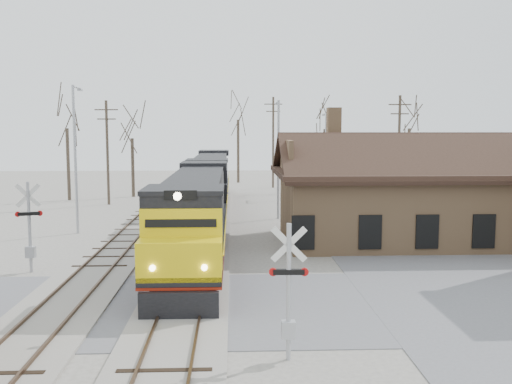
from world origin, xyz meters
TOP-DOWN VIEW (x-y plane):
  - ground at (0.00, 0.00)m, footprint 140.00×140.00m
  - road at (0.00, 0.00)m, footprint 60.00×9.00m
  - track_main at (0.00, 15.00)m, footprint 3.40×90.00m
  - track_siding at (-4.50, 15.00)m, footprint 3.40×90.00m
  - depot at (11.99, 12.00)m, footprint 15.20×9.31m
  - locomotive_lead at (0.00, 7.68)m, footprint 2.99×20.03m
  - locomotive_trailing at (0.00, 27.99)m, footprint 2.99×20.03m
  - crossbuck_near at (3.46, -5.12)m, footprint 1.14×0.30m
  - crossbuck_far at (-7.50, 5.42)m, footprint 1.18×0.42m
  - streetlight_a at (-8.00, 15.46)m, footprint 0.25×2.04m
  - streetlight_b at (5.24, 20.92)m, footprint 0.25×2.04m
  - streetlight_c at (10.97, 34.63)m, footprint 0.25×2.04m
  - utility_pole_a at (-9.01, 29.27)m, footprint 2.00×0.24m
  - utility_pole_b at (6.44, 43.04)m, footprint 2.00×0.24m
  - utility_pole_c at (16.49, 28.69)m, footprint 2.00×0.24m
  - tree_a at (-13.37, 32.60)m, footprint 4.45×4.45m
  - tree_b at (-7.85, 35.00)m, footprint 3.81×3.81m
  - tree_c at (2.58, 49.33)m, footprint 5.15×5.15m
  - tree_d at (11.82, 40.38)m, footprint 4.40×4.40m
  - tree_e at (19.69, 36.10)m, footprint 4.44×4.44m

SIDE VIEW (x-z plane):
  - ground at x=0.00m, z-range 0.00..0.00m
  - road at x=0.00m, z-range 0.00..0.03m
  - track_main at x=0.00m, z-range -0.05..0.19m
  - track_siding at x=-4.50m, z-range -0.05..0.19m
  - crossbuck_near at x=3.46m, z-range -0.12..3.87m
  - crossbuck_far at x=-7.50m, z-range -0.14..4.09m
  - locomotive_trailing at x=0.00m, z-range 0.23..4.44m
  - locomotive_lead at x=0.00m, z-range 0.11..4.56m
  - depot at x=11.99m, z-range -1.54..6.36m
  - streetlight_c at x=10.97m, z-range 0.53..8.70m
  - utility_pole_a at x=-9.01m, z-range 0.22..9.28m
  - streetlight_b at x=5.24m, z-range 0.53..9.23m
  - utility_pole_c at x=16.49m, z-range 0.22..9.75m
  - streetlight_a at x=-8.00m, z-range 0.54..9.88m
  - utility_pole_b at x=6.44m, z-range 0.23..10.38m
  - tree_b at x=-7.85m, z-range 1.97..11.30m
  - tree_d at x=11.82m, z-range 2.29..13.07m
  - tree_e at x=19.69m, z-range 2.31..13.20m
  - tree_a at x=-13.37m, z-range 2.31..13.22m
  - tree_c at x=2.58m, z-range 2.68..15.31m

